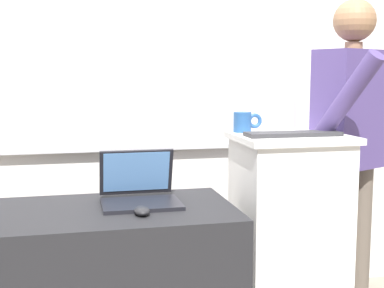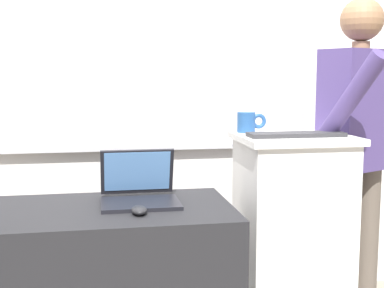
{
  "view_description": "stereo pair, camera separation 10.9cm",
  "coord_description": "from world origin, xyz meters",
  "views": [
    {
      "loc": [
        -0.64,
        -1.89,
        1.31
      ],
      "look_at": [
        -0.13,
        0.32,
        1.01
      ],
      "focal_mm": 50.0,
      "sensor_mm": 36.0,
      "label": 1
    },
    {
      "loc": [
        -0.53,
        -1.91,
        1.31
      ],
      "look_at": [
        -0.13,
        0.32,
        1.01
      ],
      "focal_mm": 50.0,
      "sensor_mm": 36.0,
      "label": 2
    }
  ],
  "objects": [
    {
      "name": "wireless_keyboard",
      "position": [
        0.38,
        0.42,
        1.03
      ],
      "size": [
        0.45,
        0.13,
        0.02
      ],
      "color": "#2D2D30",
      "rests_on": "lectern_podium"
    },
    {
      "name": "lectern_podium",
      "position": [
        0.39,
        0.47,
        0.51
      ],
      "size": [
        0.53,
        0.46,
        1.02
      ],
      "color": "silver",
      "rests_on": "ground_plane"
    },
    {
      "name": "coffee_mug",
      "position": [
        0.21,
        0.63,
        1.07
      ],
      "size": [
        0.15,
        0.09,
        0.1
      ],
      "color": "#234C84",
      "rests_on": "lectern_podium"
    },
    {
      "name": "person_presenter",
      "position": [
        0.8,
        0.64,
        0.98
      ],
      "size": [
        0.58,
        0.66,
        1.69
      ],
      "rotation": [
        0.0,
        0.0,
        0.42
      ],
      "color": "brown",
      "rests_on": "ground_plane"
    },
    {
      "name": "laptop",
      "position": [
        -0.36,
        0.33,
        0.82
      ],
      "size": [
        0.33,
        0.31,
        0.22
      ],
      "color": "black",
      "rests_on": "side_desk"
    },
    {
      "name": "computer_mouse_by_laptop",
      "position": [
        -0.37,
        0.12,
        0.78
      ],
      "size": [
        0.06,
        0.1,
        0.03
      ],
      "color": "black",
      "rests_on": "side_desk"
    },
    {
      "name": "back_wall",
      "position": [
        -0.01,
        1.14,
        1.43
      ],
      "size": [
        6.4,
        0.17,
        2.86
      ],
      "color": "silver",
      "rests_on": "ground_plane"
    }
  ]
}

